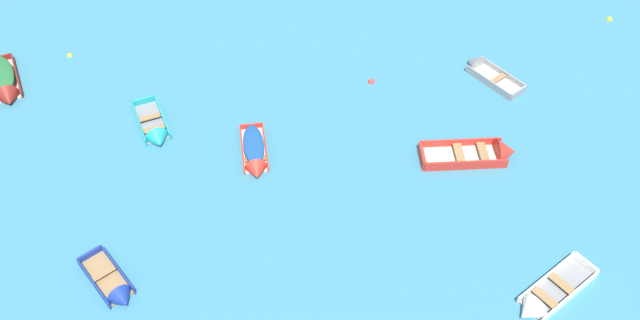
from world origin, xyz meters
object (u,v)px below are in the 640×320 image
at_px(mooring_buoy_midfield, 609,20).
at_px(mooring_buoy_outer_edge, 371,82).
at_px(rowboat_grey_foreground_center, 483,70).
at_px(rowboat_red_back_row_center, 487,154).
at_px(rowboat_white_near_left, 541,302).
at_px(rowboat_turquoise_cluster_outer, 155,132).
at_px(rowboat_deep_blue_far_left, 116,290).
at_px(mooring_buoy_between_boats_left, 70,56).
at_px(rowboat_maroon_cluster_inner, 5,84).
at_px(rowboat_red_back_row_right, 255,155).

height_order(mooring_buoy_midfield, mooring_buoy_outer_edge, mooring_buoy_midfield).
bearing_deg(rowboat_grey_foreground_center, rowboat_red_back_row_center, -107.53).
bearing_deg(rowboat_white_near_left, mooring_buoy_outer_edge, 104.13).
xyz_separation_m(rowboat_red_back_row_center, mooring_buoy_midfield, (10.75, 9.27, -0.23)).
xyz_separation_m(rowboat_turquoise_cluster_outer, rowboat_deep_blue_far_left, (-1.65, -8.74, -0.02)).
height_order(rowboat_deep_blue_far_left, mooring_buoy_between_boats_left, rowboat_deep_blue_far_left).
distance_m(rowboat_red_back_row_center, rowboat_maroon_cluster_inner, 24.63).
xyz_separation_m(rowboat_white_near_left, rowboat_deep_blue_far_left, (-16.43, 3.42, -0.01)).
bearing_deg(rowboat_deep_blue_far_left, mooring_buoy_outer_edge, 39.98).
relative_size(rowboat_maroon_cluster_inner, mooring_buoy_between_boats_left, 14.53).
bearing_deg(rowboat_white_near_left, rowboat_red_back_row_center, 86.04).
distance_m(rowboat_red_back_row_center, mooring_buoy_midfield, 14.20).
distance_m(rowboat_deep_blue_far_left, mooring_buoy_midfield, 30.99).
xyz_separation_m(rowboat_deep_blue_far_left, mooring_buoy_midfield, (27.74, 13.83, -0.17)).
xyz_separation_m(rowboat_white_near_left, rowboat_maroon_cluster_inner, (-22.39, 16.92, 0.14)).
distance_m(mooring_buoy_midfield, mooring_buoy_between_boats_left, 30.74).
bearing_deg(mooring_buoy_midfield, rowboat_turquoise_cluster_outer, -168.96).
distance_m(rowboat_white_near_left, rowboat_maroon_cluster_inner, 28.07).
distance_m(rowboat_grey_foreground_center, mooring_buoy_midfield, 9.49).
bearing_deg(mooring_buoy_midfield, rowboat_red_back_row_center, -139.22).
xyz_separation_m(rowboat_maroon_cluster_inner, mooring_buoy_outer_edge, (18.82, -2.72, -0.32)).
relative_size(rowboat_turquoise_cluster_outer, mooring_buoy_between_boats_left, 12.51).
bearing_deg(rowboat_deep_blue_far_left, rowboat_turquoise_cluster_outer, 79.33).
relative_size(rowboat_red_back_row_center, rowboat_maroon_cluster_inner, 1.09).
bearing_deg(rowboat_turquoise_cluster_outer, mooring_buoy_midfield, 11.04).
bearing_deg(rowboat_grey_foreground_center, rowboat_white_near_left, -99.89).
bearing_deg(rowboat_red_back_row_right, mooring_buoy_between_boats_left, 133.98).
xyz_separation_m(rowboat_deep_blue_far_left, rowboat_grey_foreground_center, (18.86, 10.49, 0.02)).
relative_size(rowboat_white_near_left, mooring_buoy_outer_edge, 12.10).
height_order(rowboat_deep_blue_far_left, rowboat_red_back_row_right, rowboat_deep_blue_far_left).
bearing_deg(rowboat_white_near_left, rowboat_maroon_cluster_inner, 142.92).
bearing_deg(rowboat_turquoise_cluster_outer, mooring_buoy_outer_edge, 10.34).
height_order(rowboat_red_back_row_right, mooring_buoy_outer_edge, rowboat_red_back_row_right).
height_order(rowboat_white_near_left, rowboat_turquoise_cluster_outer, rowboat_turquoise_cluster_outer).
bearing_deg(rowboat_deep_blue_far_left, rowboat_red_back_row_right, 45.23).
xyz_separation_m(rowboat_red_back_row_center, rowboat_deep_blue_far_left, (-16.99, -4.55, -0.06)).
xyz_separation_m(rowboat_grey_foreground_center, rowboat_red_back_row_right, (-12.63, -4.20, 0.07)).
height_order(rowboat_deep_blue_far_left, mooring_buoy_outer_edge, rowboat_deep_blue_far_left).
distance_m(rowboat_red_back_row_center, mooring_buoy_outer_edge, 7.47).
bearing_deg(rowboat_red_back_row_center, mooring_buoy_between_boats_left, 150.59).
xyz_separation_m(rowboat_white_near_left, rowboat_grey_foreground_center, (2.43, 13.90, 0.01)).
distance_m(rowboat_deep_blue_far_left, rowboat_red_back_row_right, 8.85).
bearing_deg(rowboat_grey_foreground_center, rowboat_red_back_row_right, -161.59).
bearing_deg(mooring_buoy_midfield, mooring_buoy_outer_edge, -168.43).
bearing_deg(rowboat_deep_blue_far_left, mooring_buoy_between_boats_left, 100.54).
bearing_deg(mooring_buoy_between_boats_left, rowboat_grey_foreground_center, -13.66).
height_order(rowboat_maroon_cluster_inner, mooring_buoy_between_boats_left, rowboat_maroon_cluster_inner).
bearing_deg(rowboat_white_near_left, rowboat_grey_foreground_center, 80.11).
distance_m(rowboat_turquoise_cluster_outer, rowboat_grey_foreground_center, 17.30).
bearing_deg(rowboat_red_back_row_center, rowboat_grey_foreground_center, 72.47).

